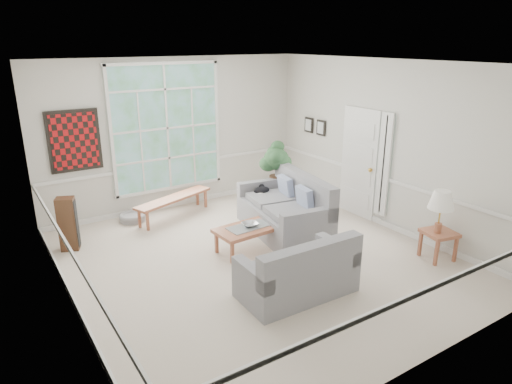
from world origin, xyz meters
TOP-DOWN VIEW (x-y plane):
  - floor at (0.00, 0.00)m, footprint 5.50×6.00m
  - ceiling at (0.00, 0.00)m, footprint 5.50×6.00m
  - wall_back at (0.00, 3.00)m, footprint 5.50×0.02m
  - wall_front at (0.00, -3.00)m, footprint 5.50×0.02m
  - wall_left at (-2.75, 0.00)m, footprint 0.02×6.00m
  - wall_right at (2.75, 0.00)m, footprint 0.02×6.00m
  - window_back at (-0.20, 2.96)m, footprint 2.30×0.08m
  - entry_door at (2.71, 0.60)m, footprint 0.08×0.90m
  - door_sidelight at (2.71, -0.03)m, footprint 0.08×0.26m
  - wall_art at (-1.95, 2.95)m, footprint 0.90×0.06m
  - wall_frame_near at (2.71, 1.75)m, footprint 0.04×0.26m
  - wall_frame_far at (2.71, 2.15)m, footprint 0.04×0.26m
  - loveseat_right at (0.96, 0.64)m, footprint 1.30×2.08m
  - loveseat_front at (-0.11, -1.14)m, footprint 1.58×0.85m
  - coffee_table at (0.07, 0.36)m, footprint 1.14×0.67m
  - pewter_bowl at (0.09, 0.37)m, footprint 0.33×0.33m
  - window_bench at (-0.37, 2.41)m, footprint 1.73×0.90m
  - end_table at (1.52, 1.61)m, footprint 0.62×0.62m
  - houseplant at (1.45, 1.57)m, footprint 0.62×0.62m
  - side_table at (2.40, -1.52)m, footprint 0.55×0.55m
  - table_lamp at (2.34, -1.52)m, footprint 0.55×0.55m
  - pet_bed at (-1.14, 2.65)m, footprint 0.52×0.52m
  - floor_speaker at (-2.40, 1.99)m, footprint 0.34×0.31m
  - cat at (0.96, 1.33)m, footprint 0.36×0.29m

SIDE VIEW (x-z plane):
  - floor at x=0.00m, z-range -0.01..0.00m
  - pet_bed at x=-1.14m, z-range 0.00..0.14m
  - window_bench at x=-0.37m, z-range 0.00..0.40m
  - coffee_table at x=0.07m, z-range 0.00..0.41m
  - side_table at x=2.40m, z-range 0.00..0.47m
  - end_table at x=1.52m, z-range 0.00..0.53m
  - loveseat_front at x=-0.11m, z-range 0.00..0.85m
  - floor_speaker at x=-2.40m, z-range 0.00..0.90m
  - pewter_bowl at x=0.09m, z-range 0.41..0.49m
  - loveseat_right at x=0.96m, z-range 0.00..1.05m
  - cat at x=0.96m, z-range 0.54..0.69m
  - table_lamp at x=2.34m, z-range 0.47..1.15m
  - houseplant at x=1.45m, z-range 0.53..1.45m
  - entry_door at x=2.71m, z-range 0.00..2.10m
  - door_sidelight at x=2.71m, z-range 0.20..2.10m
  - wall_back at x=0.00m, z-range 0.00..3.00m
  - wall_front at x=0.00m, z-range 0.00..3.00m
  - wall_left at x=-2.75m, z-range 0.00..3.00m
  - wall_right at x=2.75m, z-range 0.00..3.00m
  - wall_frame_near at x=2.71m, z-range 1.39..1.71m
  - wall_frame_far at x=2.71m, z-range 1.39..1.71m
  - wall_art at x=-1.95m, z-range 1.05..2.15m
  - window_back at x=-0.20m, z-range 0.45..2.85m
  - ceiling at x=0.00m, z-range 2.99..3.01m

